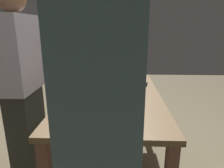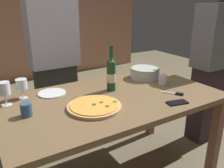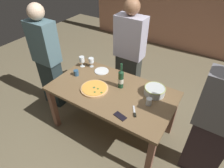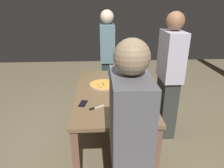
{
  "view_description": "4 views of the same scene",
  "coord_description": "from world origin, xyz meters",
  "px_view_note": "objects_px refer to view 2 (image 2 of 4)",
  "views": [
    {
      "loc": [
        -1.8,
        -0.07,
        1.37
      ],
      "look_at": [
        0.0,
        0.0,
        0.85
      ],
      "focal_mm": 32.2,
      "sensor_mm": 36.0,
      "label": 1
    },
    {
      "loc": [
        -0.83,
        -1.35,
        1.41
      ],
      "look_at": [
        0.0,
        0.0,
        0.85
      ],
      "focal_mm": 37.35,
      "sensor_mm": 36.0,
      "label": 2
    },
    {
      "loc": [
        1.0,
        -1.58,
        2.29
      ],
      "look_at": [
        0.0,
        0.0,
        0.85
      ],
      "focal_mm": 30.22,
      "sensor_mm": 36.0,
      "label": 3
    },
    {
      "loc": [
        2.37,
        -0.14,
        1.82
      ],
      "look_at": [
        0.0,
        0.0,
        0.85
      ],
      "focal_mm": 33.31,
      "sensor_mm": 36.0,
      "label": 4
    }
  ],
  "objects_px": {
    "person_guest_left": "(54,63)",
    "person_guest_right": "(214,65)",
    "wine_bottle": "(111,74)",
    "cup_amber": "(26,110)",
    "pizza": "(94,106)",
    "cup_ceramic": "(163,79)",
    "dining_table": "(112,108)",
    "wine_glass_by_bottle": "(22,85)",
    "wine_glass_near_pizza": "(4,89)",
    "cell_phone": "(177,103)",
    "serving_bowl": "(145,72)",
    "pizza_knife": "(175,93)",
    "side_plate": "(52,93)"
  },
  "relations": [
    {
      "from": "serving_bowl",
      "to": "cup_amber",
      "type": "relative_size",
      "value": 3.16
    },
    {
      "from": "pizza",
      "to": "person_guest_left",
      "type": "relative_size",
      "value": 0.21
    },
    {
      "from": "wine_glass_by_bottle",
      "to": "person_guest_left",
      "type": "distance_m",
      "value": 0.61
    },
    {
      "from": "serving_bowl",
      "to": "wine_bottle",
      "type": "height_order",
      "value": "wine_bottle"
    },
    {
      "from": "wine_bottle",
      "to": "cell_phone",
      "type": "xyz_separation_m",
      "value": [
        0.26,
        -0.45,
        -0.13
      ]
    },
    {
      "from": "wine_glass_near_pizza",
      "to": "person_guest_right",
      "type": "relative_size",
      "value": 0.1
    },
    {
      "from": "serving_bowl",
      "to": "person_guest_right",
      "type": "relative_size",
      "value": 0.16
    },
    {
      "from": "wine_glass_near_pizza",
      "to": "cup_ceramic",
      "type": "relative_size",
      "value": 1.82
    },
    {
      "from": "dining_table",
      "to": "person_guest_left",
      "type": "relative_size",
      "value": 0.95
    },
    {
      "from": "serving_bowl",
      "to": "cell_phone",
      "type": "xyz_separation_m",
      "value": [
        -0.17,
        -0.56,
        -0.05
      ]
    },
    {
      "from": "cup_ceramic",
      "to": "person_guest_left",
      "type": "xyz_separation_m",
      "value": [
        -0.68,
        0.77,
        0.06
      ]
    },
    {
      "from": "wine_bottle",
      "to": "cell_phone",
      "type": "relative_size",
      "value": 2.47
    },
    {
      "from": "cup_ceramic",
      "to": "person_guest_right",
      "type": "bearing_deg",
      "value": 2.9
    },
    {
      "from": "cup_amber",
      "to": "cup_ceramic",
      "type": "xyz_separation_m",
      "value": [
        1.11,
        -0.0,
        0.0
      ]
    },
    {
      "from": "wine_glass_near_pizza",
      "to": "person_guest_right",
      "type": "distance_m",
      "value": 1.92
    },
    {
      "from": "cell_phone",
      "to": "dining_table",
      "type": "bearing_deg",
      "value": -123.95
    },
    {
      "from": "side_plate",
      "to": "pizza_knife",
      "type": "xyz_separation_m",
      "value": [
        0.79,
        -0.49,
        0.0
      ]
    },
    {
      "from": "serving_bowl",
      "to": "person_guest_left",
      "type": "distance_m",
      "value": 0.86
    },
    {
      "from": "serving_bowl",
      "to": "wine_glass_by_bottle",
      "type": "distance_m",
      "value": 1.06
    },
    {
      "from": "dining_table",
      "to": "side_plate",
      "type": "xyz_separation_m",
      "value": [
        -0.36,
        0.28,
        0.1
      ]
    },
    {
      "from": "pizza",
      "to": "cell_phone",
      "type": "height_order",
      "value": "pizza"
    },
    {
      "from": "pizza",
      "to": "wine_glass_near_pizza",
      "type": "relative_size",
      "value": 2.19
    },
    {
      "from": "cell_phone",
      "to": "person_guest_left",
      "type": "height_order",
      "value": "person_guest_left"
    },
    {
      "from": "person_guest_left",
      "to": "wine_glass_by_bottle",
      "type": "bearing_deg",
      "value": -52.98
    },
    {
      "from": "dining_table",
      "to": "wine_glass_near_pizza",
      "type": "distance_m",
      "value": 0.76
    },
    {
      "from": "cup_amber",
      "to": "side_plate",
      "type": "height_order",
      "value": "cup_amber"
    },
    {
      "from": "dining_table",
      "to": "person_guest_right",
      "type": "xyz_separation_m",
      "value": [
        1.22,
        0.04,
        0.16
      ]
    },
    {
      "from": "cup_amber",
      "to": "pizza",
      "type": "bearing_deg",
      "value": -15.92
    },
    {
      "from": "wine_glass_near_pizza",
      "to": "cup_ceramic",
      "type": "height_order",
      "value": "wine_glass_near_pizza"
    },
    {
      "from": "cup_ceramic",
      "to": "cell_phone",
      "type": "xyz_separation_m",
      "value": [
        -0.18,
        -0.34,
        -0.04
      ]
    },
    {
      "from": "cup_amber",
      "to": "cup_ceramic",
      "type": "relative_size",
      "value": 0.92
    },
    {
      "from": "wine_glass_near_pizza",
      "to": "cell_phone",
      "type": "relative_size",
      "value": 1.14
    },
    {
      "from": "wine_glass_by_bottle",
      "to": "person_guest_right",
      "type": "distance_m",
      "value": 1.8
    },
    {
      "from": "wine_glass_by_bottle",
      "to": "person_guest_left",
      "type": "height_order",
      "value": "person_guest_left"
    },
    {
      "from": "wine_glass_near_pizza",
      "to": "wine_glass_by_bottle",
      "type": "bearing_deg",
      "value": 29.26
    },
    {
      "from": "serving_bowl",
      "to": "wine_bottle",
      "type": "bearing_deg",
      "value": -165.45
    },
    {
      "from": "wine_bottle",
      "to": "serving_bowl",
      "type": "bearing_deg",
      "value": 14.55
    },
    {
      "from": "cup_amber",
      "to": "person_guest_left",
      "type": "height_order",
      "value": "person_guest_left"
    },
    {
      "from": "wine_bottle",
      "to": "person_guest_left",
      "type": "height_order",
      "value": "person_guest_left"
    },
    {
      "from": "person_guest_left",
      "to": "person_guest_right",
      "type": "bearing_deg",
      "value": 49.69
    },
    {
      "from": "person_guest_left",
      "to": "cup_ceramic",
      "type": "bearing_deg",
      "value": 28.88
    },
    {
      "from": "cup_amber",
      "to": "pizza_knife",
      "type": "xyz_separation_m",
      "value": [
        1.04,
        -0.22,
        -0.04
      ]
    },
    {
      "from": "wine_bottle",
      "to": "person_guest_left",
      "type": "distance_m",
      "value": 0.7
    },
    {
      "from": "wine_bottle",
      "to": "person_guest_right",
      "type": "xyz_separation_m",
      "value": [
        1.16,
        -0.07,
        -0.07
      ]
    },
    {
      "from": "cup_ceramic",
      "to": "person_guest_left",
      "type": "distance_m",
      "value": 1.02
    },
    {
      "from": "wine_bottle",
      "to": "cup_amber",
      "type": "bearing_deg",
      "value": -171.0
    },
    {
      "from": "serving_bowl",
      "to": "cell_phone",
      "type": "height_order",
      "value": "serving_bowl"
    },
    {
      "from": "cup_ceramic",
      "to": "side_plate",
      "type": "height_order",
      "value": "cup_ceramic"
    },
    {
      "from": "pizza",
      "to": "wine_glass_near_pizza",
      "type": "xyz_separation_m",
      "value": [
        -0.49,
        0.35,
        0.1
      ]
    },
    {
      "from": "wine_glass_by_bottle",
      "to": "wine_glass_near_pizza",
      "type": "bearing_deg",
      "value": -150.74
    }
  ]
}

